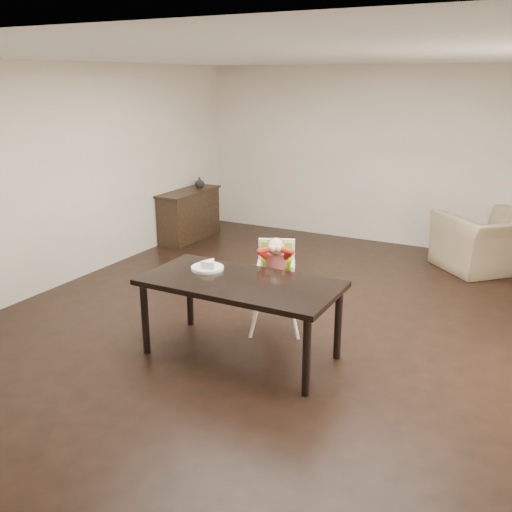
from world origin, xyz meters
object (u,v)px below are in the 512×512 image
at_px(dining_table, 240,289).
at_px(high_chair, 276,265).
at_px(sideboard, 189,215).
at_px(armchair, 489,232).

xyz_separation_m(dining_table, high_chair, (0.01, 0.72, 0.02)).
xyz_separation_m(dining_table, sideboard, (-2.73, 3.17, -0.27)).
height_order(dining_table, sideboard, sideboard).
distance_m(dining_table, sideboard, 4.20).
distance_m(high_chair, sideboard, 3.70).
bearing_deg(dining_table, sideboard, 130.73).
height_order(dining_table, high_chair, high_chair).
bearing_deg(armchair, high_chair, 15.82).
bearing_deg(sideboard, armchair, 7.43).
xyz_separation_m(dining_table, armchair, (1.72, 3.75, -0.15)).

